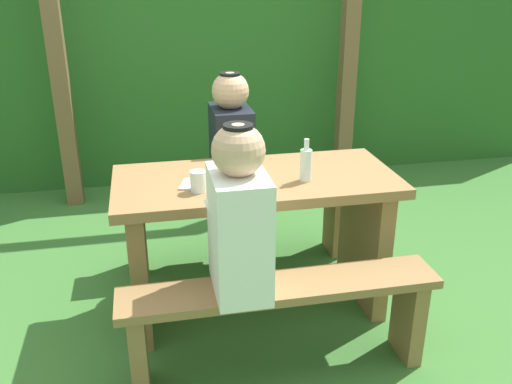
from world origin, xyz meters
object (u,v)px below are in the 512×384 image
at_px(bench_far, 239,212).
at_px(person_black_coat, 231,140).
at_px(cell_phone, 189,184).
at_px(bottle_right, 234,154).
at_px(bottle_center, 306,164).
at_px(person_white_shirt, 239,217).
at_px(bottle_left, 254,159).
at_px(bench_near, 280,310).
at_px(drinking_glass, 198,181).
at_px(picnic_table, 256,221).

bearing_deg(bench_far, person_black_coat, -174.93).
distance_m(bench_far, cell_phone, 0.79).
relative_size(bottle_right, bottle_center, 1.14).
xyz_separation_m(person_white_shirt, bottle_left, (0.17, 0.51, 0.06)).
distance_m(bench_near, drinking_glass, 0.69).
xyz_separation_m(bench_near, cell_phone, (-0.34, 0.48, 0.43)).
bearing_deg(drinking_glass, bottle_left, 22.85).
relative_size(person_black_coat, cell_phone, 5.14).
bearing_deg(person_black_coat, picnic_table, -85.92).
xyz_separation_m(bench_near, person_white_shirt, (-0.18, 0.00, 0.47)).
relative_size(person_white_shirt, cell_phone, 5.14).
relative_size(person_black_coat, bottle_left, 3.09).
xyz_separation_m(person_black_coat, bottle_center, (0.26, -0.62, 0.05)).
bearing_deg(bottle_center, picnic_table, 156.09).
bearing_deg(person_white_shirt, bench_far, 80.39).
distance_m(picnic_table, bottle_center, 0.41).
bearing_deg(picnic_table, bench_far, 90.00).
bearing_deg(bottle_left, cell_phone, -173.84).
bearing_deg(bottle_center, bottle_right, 150.82).
xyz_separation_m(person_black_coat, drinking_glass, (-0.26, -0.65, 0.01)).
bearing_deg(bottle_left, picnic_table, 40.61).
height_order(picnic_table, bottle_center, bottle_center).
xyz_separation_m(picnic_table, bottle_center, (0.22, -0.10, 0.33)).
relative_size(person_white_shirt, bottle_left, 3.09).
bearing_deg(picnic_table, cell_phone, -172.40).
bearing_deg(bench_far, bottle_center, -70.30).
height_order(person_white_shirt, drinking_glass, person_white_shirt).
bearing_deg(person_white_shirt, person_black_coat, 82.36).
xyz_separation_m(person_white_shirt, bottle_center, (0.40, 0.42, 0.05)).
height_order(person_white_shirt, person_black_coat, same).
bearing_deg(bench_far, drinking_glass, -114.44).
distance_m(person_black_coat, drinking_glass, 0.71).
bearing_deg(bottle_center, person_white_shirt, -133.47).
distance_m(bench_near, bottle_center, 0.71).
bearing_deg(person_white_shirt, picnic_table, 71.24).
bearing_deg(cell_phone, person_white_shirt, -54.00).
bearing_deg(bottle_right, bottle_center, -29.18).
relative_size(person_white_shirt, drinking_glass, 7.24).
xyz_separation_m(drinking_glass, bottle_left, (0.29, 0.12, 0.05)).
bearing_deg(bottle_left, bottle_right, 133.36).
relative_size(person_white_shirt, bottle_right, 2.98).
bearing_deg(drinking_glass, picnic_table, 23.66).
distance_m(drinking_glass, bottle_left, 0.32).
relative_size(bench_far, person_white_shirt, 1.95).
height_order(bottle_left, bottle_right, bottle_right).
bearing_deg(drinking_glass, person_black_coat, 68.22).
relative_size(bench_far, person_black_coat, 1.95).
bearing_deg(bottle_center, bench_far, 109.70).
relative_size(person_white_shirt, bottle_center, 3.42).
distance_m(bench_near, person_black_coat, 1.15).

